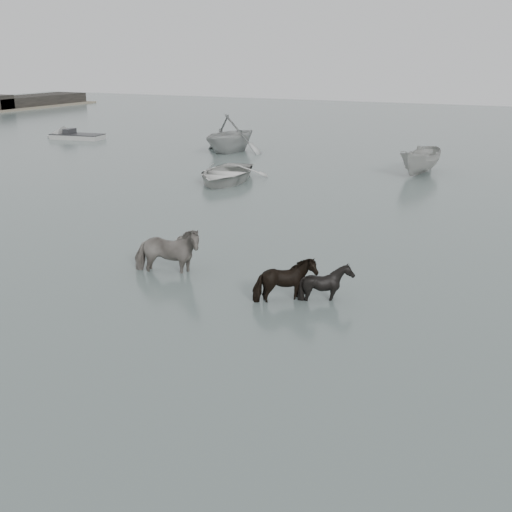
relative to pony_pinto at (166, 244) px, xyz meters
The scene contains 8 objects.
ground 2.43m from the pony_pinto, 23.32° to the right, with size 140.00×140.00×0.00m, color slate.
pony_pinto is the anchor object (origin of this frame).
pony_dark 4.09m from the pony_pinto, ahead, with size 1.37×1.17×1.38m, color black.
pony_black 4.94m from the pony_pinto, ahead, with size 1.03×1.16×1.27m, color black.
rowboat_lead 14.08m from the pony_pinto, 111.35° to the left, with size 3.57×5.00×1.04m, color silver.
rowboat_trail 24.08m from the pony_pinto, 113.40° to the left, with size 4.22×4.90×2.58m, color #A5A7A5.
boat_small 19.73m from the pony_pinto, 80.43° to the left, with size 1.51×4.02×1.55m, color #A1A19D.
skiff_outer 32.39m from the pony_pinto, 135.11° to the left, with size 5.42×1.60×0.75m, color #A7A7A3, non-canonical shape.
Camera 1 is at (8.04, -14.09, 6.24)m, focal length 45.00 mm.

